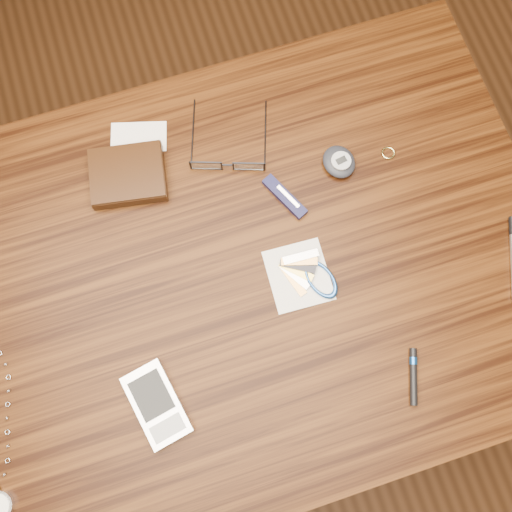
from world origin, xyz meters
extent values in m
plane|color=#472814|center=(0.00, 0.00, 0.00)|extent=(3.80, 3.80, 0.00)
cube|color=#361A08|center=(0.00, 0.00, 0.73)|extent=(1.00, 0.70, 0.03)
cylinder|color=#4C2814|center=(0.45, -0.30, 0.36)|extent=(0.05, 0.05, 0.71)
cylinder|color=#4C2814|center=(-0.45, 0.30, 0.36)|extent=(0.05, 0.05, 0.71)
cylinder|color=#4C2814|center=(0.45, 0.30, 0.36)|extent=(0.05, 0.05, 0.71)
cube|color=black|center=(-0.10, 0.20, 0.76)|extent=(0.13, 0.11, 0.02)
cube|color=black|center=(-0.10, 0.20, 0.77)|extent=(0.13, 0.11, 0.00)
cube|color=silver|center=(-0.07, 0.26, 0.75)|extent=(0.10, 0.07, 0.00)
cube|color=black|center=(0.02, 0.17, 0.76)|extent=(0.05, 0.02, 0.03)
cube|color=white|center=(0.02, 0.17, 0.76)|extent=(0.04, 0.02, 0.02)
cylinder|color=black|center=(0.02, 0.24, 0.75)|extent=(0.04, 0.11, 0.00)
cube|color=black|center=(0.08, 0.15, 0.76)|extent=(0.05, 0.02, 0.03)
cube|color=white|center=(0.08, 0.15, 0.76)|extent=(0.04, 0.02, 0.02)
cylinder|color=black|center=(0.13, 0.20, 0.75)|extent=(0.04, 0.11, 0.00)
cube|color=black|center=(0.05, 0.16, 0.77)|extent=(0.02, 0.01, 0.00)
torus|color=tan|center=(0.30, 0.11, 0.75)|extent=(0.03, 0.03, 0.00)
torus|color=silver|center=(-0.38, -0.18, 0.75)|extent=(0.01, 0.01, 0.01)
torus|color=silver|center=(-0.37, -0.16, 0.75)|extent=(0.01, 0.01, 0.00)
torus|color=silver|center=(-0.37, -0.14, 0.75)|extent=(0.01, 0.01, 0.01)
torus|color=silver|center=(-0.36, -0.12, 0.75)|extent=(0.01, 0.01, 0.00)
torus|color=silver|center=(-0.36, -0.10, 0.75)|extent=(0.01, 0.01, 0.01)
torus|color=silver|center=(-0.35, -0.08, 0.75)|extent=(0.01, 0.01, 0.00)
torus|color=silver|center=(-0.35, -0.07, 0.75)|extent=(0.01, 0.00, 0.01)
torus|color=silver|center=(-0.35, -0.05, 0.75)|extent=(0.01, 0.01, 0.00)
torus|color=silver|center=(-0.35, -0.03, 0.75)|extent=(0.01, 0.00, 0.01)
torus|color=silver|center=(-0.35, -0.01, 0.75)|extent=(0.01, 0.01, 0.00)
cube|color=silver|center=(-0.15, -0.15, 0.76)|extent=(0.08, 0.12, 0.02)
cube|color=black|center=(-0.15, -0.14, 0.77)|extent=(0.06, 0.07, 0.00)
cube|color=gray|center=(-0.14, -0.19, 0.77)|extent=(0.05, 0.03, 0.00)
ellipsoid|color=black|center=(0.22, 0.12, 0.76)|extent=(0.06, 0.06, 0.02)
cylinder|color=#9A9DA2|center=(0.22, 0.11, 0.77)|extent=(0.03, 0.03, 0.00)
cube|color=black|center=(0.22, 0.11, 0.77)|extent=(0.02, 0.01, 0.00)
cube|color=silver|center=(0.10, -0.03, 0.75)|extent=(0.09, 0.10, 0.00)
torus|color=#23519D|center=(0.13, -0.05, 0.75)|extent=(0.07, 0.07, 0.01)
cube|color=olive|center=(0.09, -0.04, 0.75)|extent=(0.03, 0.06, 0.00)
cube|color=silver|center=(0.10, -0.03, 0.75)|extent=(0.04, 0.05, 0.00)
cube|color=olive|center=(0.10, -0.03, 0.76)|extent=(0.05, 0.05, 0.00)
cube|color=black|center=(0.10, -0.02, 0.76)|extent=(0.05, 0.04, 0.00)
cube|color=olive|center=(0.11, -0.02, 0.76)|extent=(0.06, 0.03, 0.00)
cube|color=silver|center=(0.11, -0.01, 0.76)|extent=(0.06, 0.01, 0.00)
cube|color=#101034|center=(0.12, 0.09, 0.76)|extent=(0.05, 0.08, 0.01)
cube|color=silver|center=(0.13, 0.09, 0.76)|extent=(0.02, 0.04, 0.00)
cylinder|color=black|center=(0.21, -0.23, 0.76)|extent=(0.04, 0.08, 0.01)
cylinder|color=#164793|center=(0.22, -0.21, 0.76)|extent=(0.01, 0.01, 0.01)
camera|label=1|loc=(-0.02, -0.19, 1.59)|focal=40.00mm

